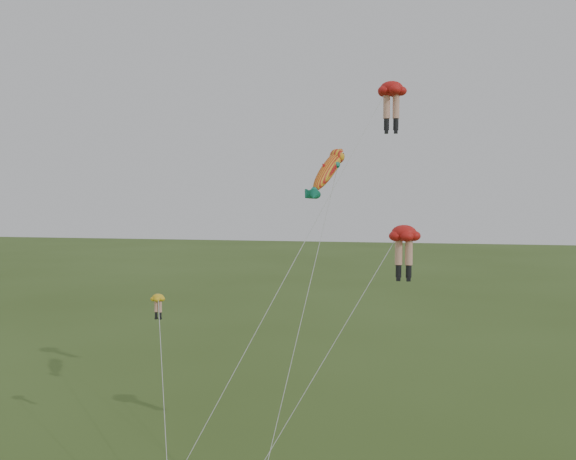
# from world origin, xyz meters

# --- Properties ---
(legs_kite_red_high) EXTENTS (10.84, 11.12, 20.59)m
(legs_kite_red_high) POSITION_xyz_m (6.67, 9.03, 19.74)
(legs_kite_red_high) COLOR red
(legs_kite_red_high) RESTS_ON ground
(legs_kite_red_mid) EXTENTS (8.27, 5.77, 12.89)m
(legs_kite_red_mid) POSITION_xyz_m (7.48, 3.85, 12.15)
(legs_kite_red_mid) COLOR red
(legs_kite_red_mid) RESTS_ON ground
(legs_kite_yellow) EXTENTS (5.04, 10.54, 8.87)m
(legs_kite_yellow) POSITION_xyz_m (-5.39, 5.01, 7.95)
(legs_kite_yellow) COLOR yellow
(legs_kite_yellow) RESTS_ON ground
(fish_kite) EXTENTS (3.42, 10.76, 17.18)m
(fish_kite) POSITION_xyz_m (3.40, 7.92, 15.60)
(fish_kite) COLOR gold
(fish_kite) RESTS_ON ground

